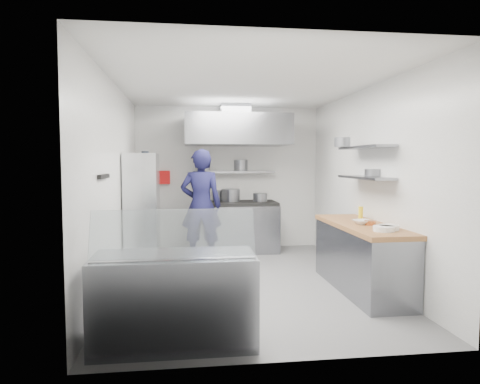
{
  "coord_description": "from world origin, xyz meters",
  "views": [
    {
      "loc": [
        -0.84,
        -5.98,
        1.71
      ],
      "look_at": [
        0.0,
        0.6,
        1.25
      ],
      "focal_mm": 32.0,
      "sensor_mm": 36.0,
      "label": 1
    }
  ],
  "objects": [
    {
      "name": "display_case",
      "position": [
        -0.95,
        -2.0,
        0.42
      ],
      "size": [
        1.5,
        0.7,
        0.85
      ],
      "primitive_type": "cube",
      "color": "gray",
      "rests_on": "floor"
    },
    {
      "name": "squeeze_bottle",
      "position": [
        1.65,
        -0.17,
        0.99
      ],
      "size": [
        0.07,
        0.07,
        0.18
      ],
      "primitive_type": "cylinder",
      "color": "yellow",
      "rests_on": "prep_counter_top"
    },
    {
      "name": "wall_front",
      "position": [
        0.0,
        -2.5,
        1.4
      ],
      "size": [
        3.6,
        2.8,
        0.02
      ],
      "primitive_type": "cube",
      "rotation": [
        -1.57,
        0.0,
        0.0
      ],
      "color": "white",
      "rests_on": "floor"
    },
    {
      "name": "chef",
      "position": [
        -0.58,
        1.38,
        0.97
      ],
      "size": [
        0.74,
        0.52,
        1.94
      ],
      "primitive_type": "imported",
      "rotation": [
        0.0,
        0.0,
        3.06
      ],
      "color": "#121236",
      "rests_on": "floor"
    },
    {
      "name": "wall_back",
      "position": [
        0.0,
        2.5,
        1.4
      ],
      "size": [
        3.6,
        2.8,
        0.02
      ],
      "primitive_type": "cube",
      "rotation": [
        1.57,
        0.0,
        0.0
      ],
      "color": "white",
      "rests_on": "floor"
    },
    {
      "name": "rack_bin_b",
      "position": [
        -1.53,
        1.39,
        1.3
      ],
      "size": [
        0.14,
        0.18,
        0.16
      ],
      "primitive_type": "cube",
      "color": "yellow",
      "rests_on": "wire_rack"
    },
    {
      "name": "plate_stack_b",
      "position": [
        1.58,
        -1.15,
        0.93
      ],
      "size": [
        0.24,
        0.24,
        0.06
      ],
      "primitive_type": "cylinder",
      "color": "white",
      "rests_on": "prep_counter_top"
    },
    {
      "name": "stock_pot_right",
      "position": [
        0.58,
        2.08,
        1.04
      ],
      "size": [
        0.27,
        0.27,
        0.16
      ],
      "primitive_type": "cylinder",
      "color": "slate",
      "rests_on": "cooktop"
    },
    {
      "name": "rack_bin_a",
      "position": [
        -1.53,
        0.96,
        0.8
      ],
      "size": [
        0.16,
        0.21,
        0.18
      ],
      "primitive_type": "cube",
      "color": "white",
      "rests_on": "wire_rack"
    },
    {
      "name": "wall_right",
      "position": [
        1.8,
        0.0,
        1.4
      ],
      "size": [
        2.8,
        5.0,
        0.02
      ],
      "primitive_type": "cube",
      "rotation": [
        1.57,
        0.0,
        -1.57
      ],
      "color": "white",
      "rests_on": "floor"
    },
    {
      "name": "display_glass",
      "position": [
        -0.95,
        -2.12,
        1.07
      ],
      "size": [
        1.47,
        0.19,
        0.42
      ],
      "primitive_type": "cube",
      "rotation": [
        -0.38,
        0.0,
        0.0
      ],
      "color": "silver",
      "rests_on": "display_case"
    },
    {
      "name": "wall_left",
      "position": [
        -1.8,
        0.0,
        1.4
      ],
      "size": [
        2.8,
        5.0,
        0.02
      ],
      "primitive_type": "cube",
      "rotation": [
        1.57,
        0.0,
        1.57
      ],
      "color": "white",
      "rests_on": "floor"
    },
    {
      "name": "mixing_bowl",
      "position": [
        1.46,
        -0.67,
        0.93
      ],
      "size": [
        0.27,
        0.27,
        0.06
      ],
      "primitive_type": "imported",
      "rotation": [
        0.0,
        0.0,
        0.13
      ],
      "color": "white",
      "rests_on": "prep_counter_top"
    },
    {
      "name": "extractor_hood",
      "position": [
        0.1,
        1.93,
        2.3
      ],
      "size": [
        1.9,
        1.15,
        0.55
      ],
      "primitive_type": "cube",
      "color": "gray",
      "rests_on": "wall_back"
    },
    {
      "name": "shelf_pot_b",
      "position": [
        0.26,
        2.53,
        1.65
      ],
      "size": [
        0.28,
        0.28,
        0.22
      ],
      "primitive_type": "cylinder",
      "color": "slate",
      "rests_on": "over_range_shelf"
    },
    {
      "name": "prep_counter_top",
      "position": [
        1.48,
        -0.6,
        0.87
      ],
      "size": [
        0.65,
        2.04,
        0.06
      ],
      "primitive_type": "cube",
      "color": "#9A663A",
      "rests_on": "prep_counter_base"
    },
    {
      "name": "rack_jar",
      "position": [
        -1.48,
        1.03,
        1.8
      ],
      "size": [
        0.12,
        0.12,
        0.18
      ],
      "primitive_type": "cylinder",
      "color": "black",
      "rests_on": "wire_rack"
    },
    {
      "name": "cooktop",
      "position": [
        0.1,
        2.1,
        0.93
      ],
      "size": [
        1.57,
        0.78,
        0.06
      ],
      "primitive_type": "cube",
      "color": "black",
      "rests_on": "gas_range"
    },
    {
      "name": "wall_shelf_lower",
      "position": [
        1.64,
        -0.3,
        1.5
      ],
      "size": [
        0.3,
        1.3,
        0.04
      ],
      "primitive_type": "cube",
      "color": "gray",
      "rests_on": "wall_right"
    },
    {
      "name": "copper_pan",
      "position": [
        1.53,
        -0.73,
        0.93
      ],
      "size": [
        0.15,
        0.15,
        0.06
      ],
      "primitive_type": "cylinder",
      "color": "#B86534",
      "rests_on": "prep_counter_top"
    },
    {
      "name": "gas_range",
      "position": [
        0.1,
        2.1,
        0.45
      ],
      "size": [
        1.6,
        0.8,
        0.9
      ],
      "primitive_type": "cube",
      "color": "gray",
      "rests_on": "floor"
    },
    {
      "name": "shelf_pot_a",
      "position": [
        -0.49,
        2.28,
        1.63
      ],
      "size": [
        0.25,
        0.25,
        0.18
      ],
      "primitive_type": "cylinder",
      "color": "slate",
      "rests_on": "over_range_shelf"
    },
    {
      "name": "shelf_pot_c",
      "position": [
        1.75,
        -0.33,
        1.57
      ],
      "size": [
        0.25,
        0.25,
        0.1
      ],
      "primitive_type": "cylinder",
      "color": "slate",
      "rests_on": "wall_shelf_lower"
    },
    {
      "name": "knife_strip",
      "position": [
        -1.78,
        -0.9,
        1.55
      ],
      "size": [
        0.04,
        0.55,
        0.05
      ],
      "primitive_type": "cube",
      "color": "black",
      "rests_on": "wall_left"
    },
    {
      "name": "shelf_pot_d",
      "position": [
        1.48,
        0.17,
        2.01
      ],
      "size": [
        0.24,
        0.24,
        0.14
      ],
      "primitive_type": "cylinder",
      "color": "slate",
      "rests_on": "wall_shelf_upper"
    },
    {
      "name": "wall_shelf_upper",
      "position": [
        1.64,
        -0.3,
        1.92
      ],
      "size": [
        0.3,
        1.3,
        0.04
      ],
      "primitive_type": "cube",
      "color": "gray",
      "rests_on": "wall_right"
    },
    {
      "name": "ceiling",
      "position": [
        0.0,
        0.0,
        2.8
      ],
      "size": [
        5.0,
        5.0,
        0.0
      ],
      "primitive_type": "plane",
      "rotation": [
        3.14,
        0.0,
        0.0
      ],
      "color": "silver",
      "rests_on": "wall_back"
    },
    {
      "name": "hood_duct",
      "position": [
        0.1,
        2.15,
        2.68
      ],
      "size": [
        0.55,
        0.55,
        0.24
      ],
      "primitive_type": "cube",
      "color": "slate",
      "rests_on": "extractor_hood"
    },
    {
      "name": "floor",
      "position": [
        0.0,
        0.0,
        0.0
      ],
      "size": [
        5.0,
        5.0,
        0.0
      ],
      "primitive_type": "plane",
      "color": "slate",
      "rests_on": "ground"
    },
    {
      "name": "red_firebox",
      "position": [
        -1.25,
        2.44,
        1.42
      ],
      "size": [
        0.22,
        0.1,
        0.26
      ],
      "primitive_type": "cube",
      "color": "red",
      "rests_on": "wall_back"
    },
    {
      "name": "plate_stack_a",
      "position": [
        1.48,
        -1.24,
        0.93
      ],
      "size": [
        0.25,
        0.25,
        0.06
      ],
      "primitive_type": "cylinder",
      "color": "white",
      "rests_on": "prep_counter_top"
    },
    {
      "name": "over_range_shelf",
      "position": [
        0.1,
        2.34,
        1.52
      ],
      "size": [
        1.6,
        0.3,
        0.04
      ],
      "primitive_type": "cube",
      "color": "gray",
      "rests_on": "wall_back"
    },
    {
      "name": "stock_pot_mid",
      "position": [
        0.02,
        2.17,
        1.08
      ],
      "size": [
        0.36,
        0.36,
        0.24
      ],
      "primitive_type": "cylinder",
      "color": "slate",
      "rests_on": "cooktop"
    },
    {
      "name": "wire_rack",
      "position": [
        -1.53,
        0.98,
        0.93
      ],
      "size": [
        0.5,
        0.9,
        1.85
      ],
      "primitive_type": "cube",
      "color": "silver",
      "rests_on": "floor"
    },
    {
      "name": "prep_counter_base",
      "position": [
        1.48,
        -0.6,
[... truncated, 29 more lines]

